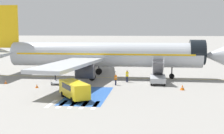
{
  "coord_description": "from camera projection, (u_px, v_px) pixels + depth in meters",
  "views": [
    {
      "loc": [
        7.94,
        -50.39,
        7.95
      ],
      "look_at": [
        1.48,
        -0.71,
        1.78
      ],
      "focal_mm": 50.0,
      "sensor_mm": 36.0,
      "label": 1
    }
  ],
  "objects": [
    {
      "name": "apron_walkway_bar_4",
      "position": [
        96.0,
        105.0,
        32.63
      ],
      "size": [
        0.44,
        3.6,
        0.01
      ],
      "primitive_type": "cube",
      "color": "silver",
      "rests_on": "ground_plane"
    },
    {
      "name": "traffic_cone_1",
      "position": [
        6.0,
        82.0,
        45.3
      ],
      "size": [
        0.47,
        0.47,
        0.53
      ],
      "color": "orange",
      "rests_on": "ground_plane"
    },
    {
      "name": "apron_walkway_bar_3",
      "position": [
        84.0,
        105.0,
        32.79
      ],
      "size": [
        0.44,
        3.6,
        0.01
      ],
      "primitive_type": "cube",
      "color": "silver",
      "rests_on": "ground_plane"
    },
    {
      "name": "apron_walkway_bar_0",
      "position": [
        51.0,
        104.0,
        33.25
      ],
      "size": [
        0.44,
        3.6,
        0.01
      ],
      "primitive_type": "cube",
      "color": "silver",
      "rests_on": "ground_plane"
    },
    {
      "name": "ground_crew_2",
      "position": [
        55.0,
        73.0,
        48.54
      ],
      "size": [
        0.28,
        0.45,
        1.87
      ],
      "rotation": [
        0.0,
        0.0,
        1.46
      ],
      "color": "#2D2D33",
      "rests_on": "ground_plane"
    },
    {
      "name": "ground_plane",
      "position": [
        104.0,
        77.0,
        51.59
      ],
      "size": [
        600.0,
        600.0,
        0.0
      ],
      "primitive_type": "plane",
      "color": "gray"
    },
    {
      "name": "apron_leadline_yellow",
      "position": [
        105.0,
        77.0,
        51.1
      ],
      "size": [
        74.73,
        0.54,
        0.01
      ],
      "primitive_type": "cube",
      "rotation": [
        0.0,
        0.0,
        -1.57
      ],
      "color": "gold",
      "rests_on": "ground_plane"
    },
    {
      "name": "apron_stand_patch_blue",
      "position": [
        88.0,
        95.0,
        37.4
      ],
      "size": [
        4.9,
        10.88,
        0.01
      ],
      "primitive_type": "cube",
      "color": "#2856A8",
      "rests_on": "ground_plane"
    },
    {
      "name": "ground_crew_0",
      "position": [
        116.0,
        79.0,
        44.06
      ],
      "size": [
        0.37,
        0.48,
        1.59
      ],
      "rotation": [
        0.0,
        0.0,
        4.33
      ],
      "color": "#191E38",
      "rests_on": "ground_plane"
    },
    {
      "name": "ground_crew_1",
      "position": [
        127.0,
        75.0,
        46.46
      ],
      "size": [
        0.46,
        0.29,
        1.8
      ],
      "rotation": [
        0.0,
        0.0,
        0.16
      ],
      "color": "#191E38",
      "rests_on": "ground_plane"
    },
    {
      "name": "traffic_cone_2",
      "position": [
        182.0,
        87.0,
        40.61
      ],
      "size": [
        0.61,
        0.61,
        0.68
      ],
      "color": "orange",
      "rests_on": "ground_plane"
    },
    {
      "name": "apron_walkway_bar_1",
      "position": [
        62.0,
        104.0,
        33.09
      ],
      "size": [
        0.44,
        3.6,
        0.01
      ],
      "primitive_type": "cube",
      "color": "silver",
      "rests_on": "ground_plane"
    },
    {
      "name": "apron_walkway_bar_2",
      "position": [
        73.0,
        104.0,
        32.94
      ],
      "size": [
        0.44,
        3.6,
        0.01
      ],
      "primitive_type": "cube",
      "color": "silver",
      "rests_on": "ground_plane"
    },
    {
      "name": "traffic_cone_0",
      "position": [
        37.0,
        86.0,
        42.1
      ],
      "size": [
        0.44,
        0.44,
        0.49
      ],
      "color": "orange",
      "rests_on": "ground_plane"
    },
    {
      "name": "baggage_cart",
      "position": [
        58.0,
        82.0,
        45.08
      ],
      "size": [
        1.55,
        2.63,
        0.87
      ],
      "rotation": [
        0.0,
        0.0,
        3.12
      ],
      "color": "gray",
      "rests_on": "ground_plane"
    },
    {
      "name": "airliner",
      "position": [
        101.0,
        54.0,
        50.72
      ],
      "size": [
        40.94,
        35.88,
        11.84
      ],
      "rotation": [
        0.0,
        0.0,
        -1.57
      ],
      "color": "#B7BCC4",
      "rests_on": "ground_plane"
    },
    {
      "name": "boarding_stairs_forward",
      "position": [
        158.0,
        77.0,
        45.49
      ],
      "size": [
        2.22,
        5.24,
        4.07
      ],
      "rotation": [
        0.0,
        0.0,
        0.0
      ],
      "color": "#ADB2BA",
      "rests_on": "ground_plane"
    },
    {
      "name": "fuel_tanker",
      "position": [
        94.0,
        55.0,
        71.81
      ],
      "size": [
        3.39,
        10.66,
        3.65
      ],
      "rotation": [
        0.0,
        0.0,
        0.09
      ],
      "color": "#38383D",
      "rests_on": "ground_plane"
    },
    {
      "name": "service_van_2",
      "position": [
        74.0,
        89.0,
        35.35
      ],
      "size": [
        4.57,
        5.5,
        1.96
      ],
      "rotation": [
        0.0,
        0.0,
        3.74
      ],
      "color": "yellow",
      "rests_on": "ground_plane"
    }
  ]
}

